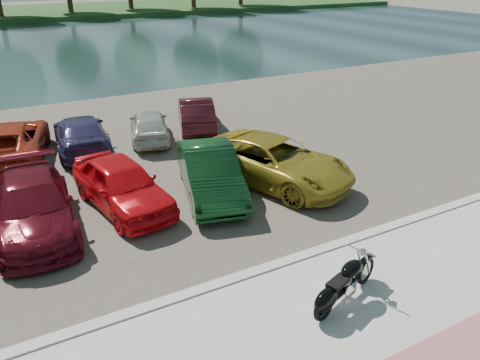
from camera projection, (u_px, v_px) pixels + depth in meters
name	position (u px, v px, depth m)	size (l,w,h in m)	color
ground	(369.00, 300.00, 10.35)	(200.00, 200.00, 0.00)	#595447
promenade	(404.00, 326.00, 9.54)	(60.00, 6.00, 0.10)	#A29E98
kerb	(315.00, 253.00, 11.92)	(60.00, 0.30, 0.14)	#A29E98
parking_lot	(181.00, 145.00, 19.10)	(60.00, 18.00, 0.04)	#423C35
river	(59.00, 46.00, 42.18)	(120.00, 40.00, 0.00)	#192E2D
far_bank	(21.00, 13.00, 67.51)	(120.00, 24.00, 0.60)	#1E4117
motorcycle	(340.00, 287.00, 9.88)	(2.26, 1.04, 1.05)	black
car_3	(33.00, 206.00, 12.77)	(2.03, 5.00, 1.45)	#580C18
car_4	(122.00, 184.00, 13.93)	(1.77, 4.39, 1.50)	red
car_5	(210.00, 172.00, 14.73)	(1.61, 4.61, 1.52)	#103B19
car_6	(275.00, 161.00, 15.55)	(2.52, 5.47, 1.52)	#A18C25
car_10	(10.00, 142.00, 17.31)	(2.45, 5.31, 1.48)	#AD341C
car_11	(81.00, 134.00, 18.30)	(1.92, 4.72, 1.37)	navy
car_12	(149.00, 125.00, 19.40)	(1.52, 3.78, 1.29)	beige
car_13	(196.00, 112.00, 20.87)	(1.46, 4.18, 1.38)	#45121A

